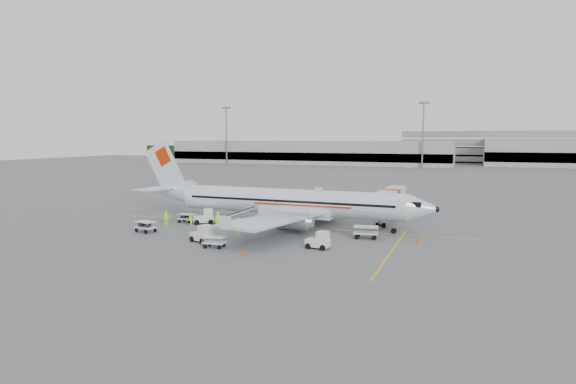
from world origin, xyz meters
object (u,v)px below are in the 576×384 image
Objects in this scene: tug_fore at (318,240)px; tug_aft at (204,216)px; tug_mid at (202,233)px; aircraft at (290,184)px; jet_bridge at (390,205)px; belt_loader at (237,214)px.

tug_aft is (-16.67, 7.57, 0.09)m from tug_fore.
aircraft is at bearing 84.44° from tug_mid.
tug_aft is (-20.49, -10.56, -1.03)m from jet_bridge.
jet_bridge reaches higher than belt_loader.
tug_fore is at bearing -41.46° from belt_loader.
jet_bridge is 24.88m from tug_mid.
jet_bridge is 6.91× the size of tug_fore.
belt_loader is at bearing 153.95° from tug_fore.
tug_fore is 0.95× the size of tug_mid.
belt_loader reaches higher than tug_mid.
belt_loader is (-16.06, -10.56, -0.49)m from jet_bridge.
jet_bridge is 23.07m from tug_aft.
tug_aft is at bearing 138.83° from tug_mid.
tug_fore is (6.44, -9.80, -4.08)m from aircraft.
aircraft reaches higher than tug_mid.
belt_loader is 2.39× the size of tug_mid.
tug_mid is 10.26m from tug_aft.
tug_mid is (-15.43, -19.48, -1.08)m from jet_bridge.
tug_mid is at bearing -88.14° from tug_aft.
belt_loader is at bearing -27.67° from tug_aft.
aircraft is 12.42m from tug_fore.
tug_aft is (-4.43, 0.00, -0.53)m from belt_loader.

